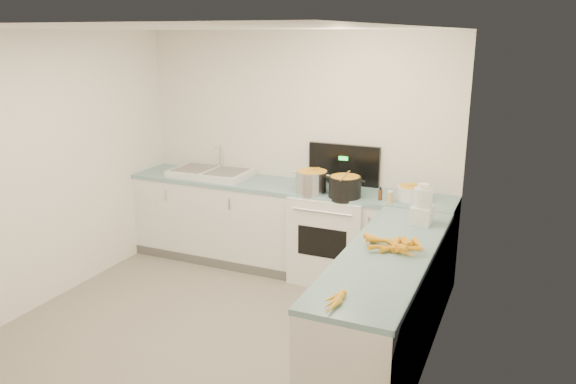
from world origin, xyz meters
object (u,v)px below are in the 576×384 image
at_px(steel_pot, 312,183).
at_px(extract_bottle, 380,195).
at_px(black_pot, 345,188).
at_px(sink, 211,173).
at_px(mixing_bowl, 412,193).
at_px(spice_jar, 390,197).
at_px(food_processor, 422,206).
at_px(stove, 333,234).

distance_m(steel_pot, extract_bottle, 0.69).
xyz_separation_m(steel_pot, black_pot, (0.35, -0.02, -0.01)).
bearing_deg(sink, mixing_bowl, -0.45).
relative_size(extract_bottle, spice_jar, 1.07).
bearing_deg(steel_pot, spice_jar, -1.99).
relative_size(black_pot, extract_bottle, 3.08).
bearing_deg(food_processor, black_pot, 149.75).
distance_m(black_pot, food_processor, 0.96).
xyz_separation_m(mixing_bowl, extract_bottle, (-0.27, -0.13, -0.02)).
bearing_deg(extract_bottle, mixing_bowl, 25.41).
distance_m(stove, mixing_bowl, 0.94).
bearing_deg(mixing_bowl, steel_pot, -171.70).
distance_m(steel_pot, spice_jar, 0.80).
relative_size(sink, black_pot, 2.76).
height_order(black_pot, food_processor, food_processor).
height_order(steel_pot, black_pot, steel_pot).
distance_m(sink, mixing_bowl, 2.23).
relative_size(steel_pot, food_processor, 0.96).
xyz_separation_m(stove, spice_jar, (0.61, -0.17, 0.51)).
bearing_deg(black_pot, mixing_bowl, 14.95).
xyz_separation_m(stove, steel_pot, (-0.19, -0.14, 0.56)).
bearing_deg(black_pot, steel_pot, 176.15).
height_order(steel_pot, extract_bottle, steel_pot).
relative_size(sink, extract_bottle, 8.50).
distance_m(extract_bottle, food_processor, 0.72).
relative_size(stove, food_processor, 4.02).
xyz_separation_m(stove, mixing_bowl, (0.78, -0.00, 0.53)).
bearing_deg(food_processor, sink, 164.74).
relative_size(extract_bottle, food_processor, 0.30).
distance_m(mixing_bowl, spice_jar, 0.24).
bearing_deg(sink, steel_pot, -7.15).
distance_m(black_pot, spice_jar, 0.45).
bearing_deg(extract_bottle, stove, 165.36).
bearing_deg(food_processor, stove, 146.79).
relative_size(sink, steel_pot, 2.66).
height_order(stove, mixing_bowl, stove).
height_order(extract_bottle, food_processor, food_processor).
relative_size(stove, spice_jar, 14.32).
bearing_deg(sink, stove, -0.62).
xyz_separation_m(black_pot, extract_bottle, (0.34, 0.03, -0.04)).
xyz_separation_m(steel_pot, spice_jar, (0.80, -0.03, -0.05)).
bearing_deg(black_pot, stove, 134.49).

